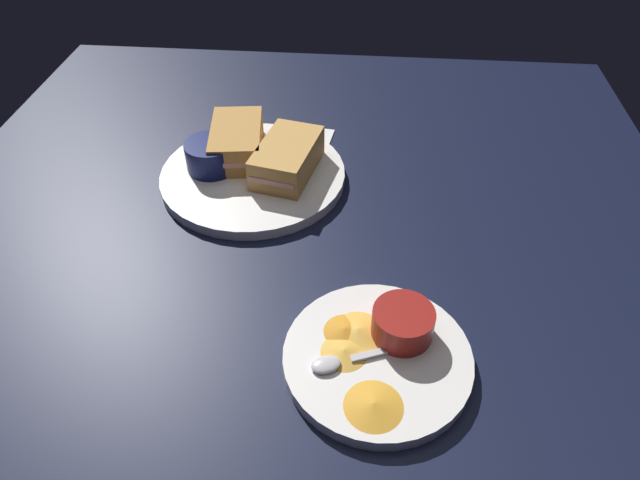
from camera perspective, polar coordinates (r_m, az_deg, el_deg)
The scene contains 11 objects.
ground_plane at distance 80.33cm, azimuth -1.81°, elevation 1.01°, with size 110.00×110.00×3.00cm, color black.
plate_sandwich_main at distance 87.28cm, azimuth -6.75°, elevation 6.48°, with size 27.94×27.94×1.60cm, color white.
sandwich_half_near at distance 85.03cm, azimuth -3.33°, elevation 8.28°, with size 14.46×10.23×4.80cm.
sandwich_half_far at distance 89.61cm, azimuth -8.39°, elevation 9.83°, with size 14.07×9.25×4.80cm.
ramekin_dark_sauce at distance 87.22cm, azimuth -10.97°, elevation 8.44°, with size 7.58×7.58×4.38cm.
spoon_by_dark_ramekin at distance 86.78cm, azimuth -7.08°, elevation 7.16°, with size 2.35×9.91×0.80cm.
plate_chips_companion at distance 62.87cm, azimuth 5.79°, elevation -11.81°, with size 20.53×20.53×1.60cm, color white.
ramekin_light_gravy at distance 62.81cm, azimuth 8.36°, elevation -8.20°, with size 6.85×6.85×3.51cm.
spoon_by_gravy_ramekin at distance 60.90cm, azimuth 1.81°, elevation -12.20°, with size 5.01×9.71×0.80cm.
plantain_chip_scatter at distance 61.84cm, azimuth 4.27°, elevation -11.24°, with size 16.42×11.50×0.60cm.
paper_napkin_folded at distance 95.19cm, azimuth -1.87°, elevation 9.70°, with size 11.00×9.00×0.40cm, color white.
Camera 1 is at (59.79, 7.85, 51.58)cm, focal length 31.70 mm.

